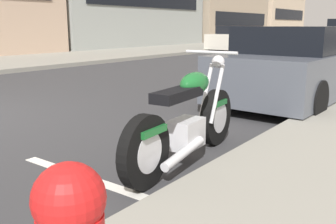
% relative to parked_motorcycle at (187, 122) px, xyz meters
% --- Properties ---
extents(sidewalk_far_curb, '(120.00, 5.00, 0.14)m').
position_rel_parked_motorcycle_xyz_m(sidewalk_far_curb, '(11.07, 10.99, -0.37)').
color(sidewalk_far_curb, gray).
rests_on(sidewalk_far_curb, ground).
extents(parking_stall_stripe, '(0.12, 2.20, 0.01)m').
position_rel_parked_motorcycle_xyz_m(parking_stall_stripe, '(-0.93, 0.31, -0.43)').
color(parking_stall_stripe, silver).
rests_on(parking_stall_stripe, ground).
extents(parked_motorcycle, '(2.16, 0.62, 1.13)m').
position_rel_parked_motorcycle_xyz_m(parked_motorcycle, '(0.00, 0.00, 0.00)').
color(parked_motorcycle, black).
rests_on(parked_motorcycle, ground).
extents(parked_car_across_street, '(4.14, 1.90, 1.39)m').
position_rel_parked_motorcycle_xyz_m(parked_car_across_street, '(3.98, 0.20, 0.23)').
color(parked_car_across_street, '#4C515B').
rests_on(parked_car_across_street, ground).
extents(car_opposite_curb, '(4.65, 2.00, 1.40)m').
position_rel_parked_motorcycle_xyz_m(car_opposite_curb, '(16.92, 7.78, 0.24)').
color(car_opposite_curb, beige).
rests_on(car_opposite_curb, ground).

